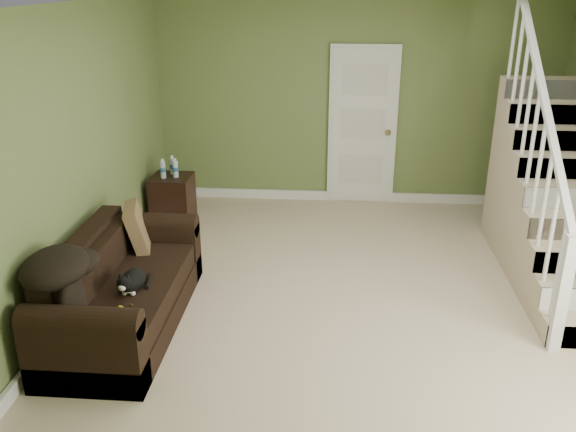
% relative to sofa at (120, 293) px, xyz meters
% --- Properties ---
extents(floor, '(5.00, 5.50, 0.01)m').
position_rel_sofa_xyz_m(floor, '(2.01, 0.51, -0.30)').
color(floor, tan).
rests_on(floor, ground).
extents(ceiling, '(5.00, 5.50, 0.01)m').
position_rel_sofa_xyz_m(ceiling, '(2.01, 0.51, 2.30)').
color(ceiling, white).
rests_on(ceiling, wall_back).
extents(wall_back, '(5.00, 0.04, 2.60)m').
position_rel_sofa_xyz_m(wall_back, '(2.01, 3.26, 1.00)').
color(wall_back, olive).
rests_on(wall_back, floor).
extents(wall_front, '(5.00, 0.04, 2.60)m').
position_rel_sofa_xyz_m(wall_front, '(2.01, -2.24, 1.00)').
color(wall_front, olive).
rests_on(wall_front, floor).
extents(wall_left, '(0.04, 5.50, 2.60)m').
position_rel_sofa_xyz_m(wall_left, '(-0.49, 0.51, 1.00)').
color(wall_left, olive).
rests_on(wall_left, floor).
extents(baseboard_back, '(5.00, 0.04, 0.12)m').
position_rel_sofa_xyz_m(baseboard_back, '(2.01, 3.23, -0.24)').
color(baseboard_back, white).
rests_on(baseboard_back, floor).
extents(baseboard_left, '(0.04, 5.50, 0.12)m').
position_rel_sofa_xyz_m(baseboard_left, '(-0.46, 0.51, -0.24)').
color(baseboard_left, white).
rests_on(baseboard_left, floor).
extents(door, '(0.86, 0.12, 2.02)m').
position_rel_sofa_xyz_m(door, '(2.11, 3.22, 0.70)').
color(door, white).
rests_on(door, floor).
extents(staircase, '(1.00, 2.51, 2.82)m').
position_rel_sofa_xyz_m(staircase, '(4.01, 1.48, 0.34)').
color(staircase, tan).
rests_on(staircase, floor).
extents(sofa, '(0.86, 2.00, 0.79)m').
position_rel_sofa_xyz_m(sofa, '(0.00, 0.00, 0.00)').
color(sofa, black).
rests_on(sofa, floor).
extents(side_table, '(0.48, 0.48, 0.79)m').
position_rel_sofa_xyz_m(side_table, '(-0.17, 2.37, -0.01)').
color(side_table, black).
rests_on(side_table, floor).
extents(cat, '(0.22, 0.47, 0.23)m').
position_rel_sofa_xyz_m(cat, '(0.18, -0.18, 0.21)').
color(cat, black).
rests_on(cat, sofa).
extents(banana, '(0.15, 0.18, 0.05)m').
position_rel_sofa_xyz_m(banana, '(0.22, -0.54, 0.15)').
color(banana, yellow).
rests_on(banana, sofa).
extents(throw_pillow, '(0.33, 0.50, 0.47)m').
position_rel_sofa_xyz_m(throw_pillow, '(-0.04, 0.68, 0.30)').
color(throw_pillow, '#4E361F').
rests_on(throw_pillow, sofa).
extents(throw_blanket, '(0.49, 0.63, 0.25)m').
position_rel_sofa_xyz_m(throw_blanket, '(-0.24, -0.57, 0.52)').
color(throw_blanket, black).
rests_on(throw_blanket, sofa).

